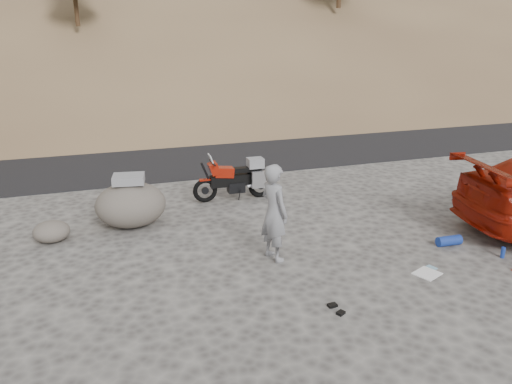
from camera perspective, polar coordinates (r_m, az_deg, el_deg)
ground at (r=9.89m, az=6.69°, el=-6.86°), size 140.00×140.00×0.00m
road at (r=17.99m, az=-5.46°, el=4.84°), size 120.00×7.00×0.05m
motorcycle at (r=12.60m, az=-2.16°, el=1.48°), size 2.09×0.62×1.24m
man at (r=9.60m, az=2.02°, el=-7.55°), size 0.63×0.78×1.86m
boulder at (r=11.23m, az=-14.12°, el=-1.34°), size 1.89×1.76×1.17m
small_rock at (r=11.04m, az=-22.33°, el=-4.20°), size 0.77×0.70×0.44m
gear_white_cloth at (r=9.52m, az=18.96°, el=-8.80°), size 0.55×0.53×0.01m
gear_blue_mat at (r=10.80m, az=21.19°, el=-5.22°), size 0.52×0.23×0.20m
gear_bottle at (r=10.66m, az=26.38°, el=-6.21°), size 0.10×0.10×0.22m
gear_glove_a at (r=8.15m, az=8.71°, el=-12.67°), size 0.15×0.12×0.04m
gear_glove_b at (r=7.98m, az=9.66°, el=-13.46°), size 0.16×0.15×0.04m
gear_blue_cloth at (r=9.72m, az=19.18°, el=-8.26°), size 0.31×0.26×0.01m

